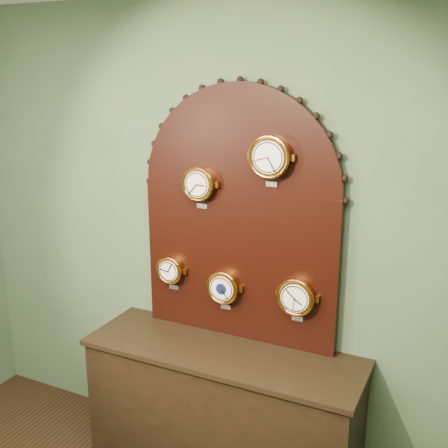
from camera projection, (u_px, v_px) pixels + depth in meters
The scene contains 8 objects.
wall_back at pixel (242, 243), 3.25m from camera, with size 4.00×4.00×0.00m, color #475D40.
shop_counter at pixel (223, 415), 3.28m from camera, with size 1.60×0.50×0.80m, color black.
display_board at pixel (239, 208), 3.14m from camera, with size 1.26×0.06×1.53m.
roman_clock at pixel (199, 184), 3.14m from camera, with size 0.20×0.08×0.25m.
arabic_clock at pixel (270, 157), 2.91m from camera, with size 0.24×0.08×0.29m.
hygrometer at pixel (171, 270), 3.38m from camera, with size 0.18×0.08×0.23m.
barometer at pixel (224, 287), 3.24m from camera, with size 0.20×0.08×0.26m.
tide_clock at pixel (296, 297), 3.05m from camera, with size 0.22×0.08×0.27m.
Camera 1 is at (1.25, -0.34, 2.39)m, focal length 44.07 mm.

